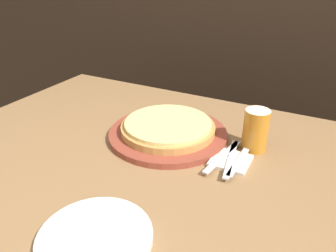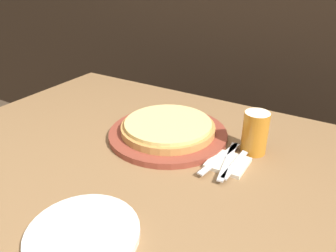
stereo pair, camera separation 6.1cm
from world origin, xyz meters
name	(u,v)px [view 2 (the right image)]	position (x,y,z in m)	size (l,w,h in m)	color
dining_table	(169,248)	(0.00, 0.00, 0.38)	(1.59, 1.02, 0.75)	olive
pizza_on_board	(168,130)	(-0.08, 0.12, 0.78)	(0.40, 0.40, 0.06)	brown
beer_glass	(255,131)	(0.20, 0.17, 0.82)	(0.08, 0.08, 0.13)	#B7701E
dinner_plate	(84,235)	(0.00, -0.36, 0.76)	(0.25, 0.25, 0.02)	silver
napkin_stack	(228,163)	(0.16, 0.06, 0.76)	(0.11, 0.11, 0.01)	beige
fork	(220,158)	(0.14, 0.06, 0.77)	(0.05, 0.21, 0.00)	silver
dinner_knife	(228,161)	(0.16, 0.06, 0.77)	(0.06, 0.21, 0.00)	silver
spoon	(236,163)	(0.19, 0.06, 0.77)	(0.02, 0.18, 0.00)	silver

